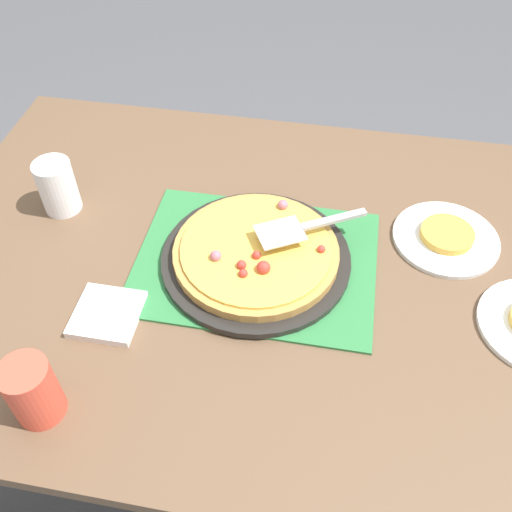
# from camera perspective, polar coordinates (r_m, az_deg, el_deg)

# --- Properties ---
(ground_plane) EXTENTS (8.00, 8.00, 0.00)m
(ground_plane) POSITION_cam_1_polar(r_m,az_deg,el_deg) (1.79, 0.00, -16.90)
(ground_plane) COLOR #4C4C51
(dining_table) EXTENTS (1.40, 1.00, 0.75)m
(dining_table) POSITION_cam_1_polar(r_m,az_deg,el_deg) (1.24, 0.00, -4.03)
(dining_table) COLOR brown
(dining_table) RESTS_ON ground_plane
(placemat) EXTENTS (0.48, 0.36, 0.01)m
(placemat) POSITION_cam_1_polar(r_m,az_deg,el_deg) (1.15, 0.00, -0.57)
(placemat) COLOR #2D753D
(placemat) RESTS_ON dining_table
(pizza_pan) EXTENTS (0.38, 0.38, 0.01)m
(pizza_pan) POSITION_cam_1_polar(r_m,az_deg,el_deg) (1.15, 0.00, -0.24)
(pizza_pan) COLOR black
(pizza_pan) RESTS_ON placemat
(pizza) EXTENTS (0.33, 0.33, 0.05)m
(pizza) POSITION_cam_1_polar(r_m,az_deg,el_deg) (1.13, 0.03, 0.45)
(pizza) COLOR #B78442
(pizza) RESTS_ON pizza_pan
(plate_near_left) EXTENTS (0.22, 0.22, 0.01)m
(plate_near_left) POSITION_cam_1_polar(r_m,az_deg,el_deg) (1.26, 18.39, 1.67)
(plate_near_left) COLOR white
(plate_near_left) RESTS_ON dining_table
(served_slice_left) EXTENTS (0.11, 0.11, 0.02)m
(served_slice_left) POSITION_cam_1_polar(r_m,az_deg,el_deg) (1.25, 18.53, 2.08)
(served_slice_left) COLOR gold
(served_slice_left) RESTS_ON plate_near_left
(cup_near) EXTENTS (0.08, 0.08, 0.12)m
(cup_near) POSITION_cam_1_polar(r_m,az_deg,el_deg) (0.98, -21.40, -12.43)
(cup_near) COLOR #E04C38
(cup_near) RESTS_ON dining_table
(cup_far) EXTENTS (0.08, 0.08, 0.12)m
(cup_far) POSITION_cam_1_polar(r_m,az_deg,el_deg) (1.30, -19.20, 6.56)
(cup_far) COLOR white
(cup_far) RESTS_ON dining_table
(pizza_server) EXTENTS (0.22, 0.15, 0.01)m
(pizza_server) POSITION_cam_1_polar(r_m,az_deg,el_deg) (1.13, 4.69, 2.89)
(pizza_server) COLOR silver
(pizza_server) RESTS_ON pizza
(napkin_stack) EXTENTS (0.12, 0.12, 0.02)m
(napkin_stack) POSITION_cam_1_polar(r_m,az_deg,el_deg) (1.10, -14.61, -5.64)
(napkin_stack) COLOR white
(napkin_stack) RESTS_ON dining_table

